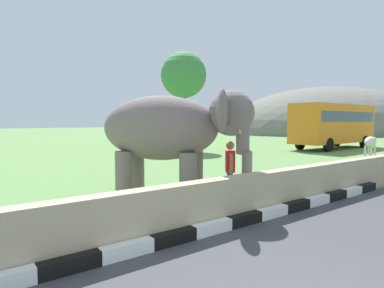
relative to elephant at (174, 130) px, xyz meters
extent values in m
cube|color=black|center=(-3.39, -2.37, -1.84)|extent=(0.90, 0.20, 0.24)
cube|color=white|center=(-2.49, -2.37, -1.84)|extent=(0.90, 0.20, 0.24)
cube|color=black|center=(-1.59, -2.37, -1.84)|extent=(0.90, 0.20, 0.24)
cube|color=white|center=(-0.69, -2.37, -1.84)|extent=(0.90, 0.20, 0.24)
cube|color=black|center=(0.21, -2.37, -1.84)|extent=(0.90, 0.20, 0.24)
cube|color=white|center=(1.11, -2.37, -1.84)|extent=(0.90, 0.20, 0.24)
cube|color=black|center=(2.01, -2.37, -1.84)|extent=(0.90, 0.20, 0.24)
cube|color=white|center=(2.91, -2.37, -1.84)|extent=(0.90, 0.20, 0.24)
cube|color=black|center=(3.81, -2.37, -1.84)|extent=(0.90, 0.20, 0.24)
cube|color=white|center=(4.71, -2.37, -1.84)|extent=(0.90, 0.20, 0.24)
cube|color=black|center=(5.61, -2.37, -1.84)|extent=(0.90, 0.20, 0.24)
cube|color=tan|center=(0.31, -2.07, -1.46)|extent=(28.00, 0.36, 1.00)
cylinder|color=slate|center=(0.66, -0.07, -1.25)|extent=(0.44, 0.44, 1.42)
cylinder|color=slate|center=(-0.01, -0.66, -1.25)|extent=(0.44, 0.44, 1.42)
cylinder|color=slate|center=(-0.47, 1.21, -1.25)|extent=(0.44, 0.44, 1.42)
cylinder|color=slate|center=(-1.14, 0.61, -1.25)|extent=(0.44, 0.44, 1.42)
ellipsoid|color=slate|center=(-0.24, 0.27, 0.06)|extent=(3.25, 3.38, 1.70)
sphere|color=slate|center=(1.00, -1.13, 0.44)|extent=(1.16, 1.16, 1.16)
ellipsoid|color=#D84C8C|center=(1.19, -1.34, 0.59)|extent=(0.72, 0.69, 0.44)
ellipsoid|color=slate|center=(1.49, -0.50, 0.49)|extent=(0.83, 0.78, 1.00)
ellipsoid|color=slate|center=(0.32, -1.54, 0.49)|extent=(0.83, 0.78, 1.00)
cylinder|color=slate|center=(1.19, -1.34, -0.11)|extent=(0.64, 0.62, 1.00)
cylinder|color=slate|center=(1.27, -1.43, -0.91)|extent=(0.44, 0.43, 0.82)
cone|color=beige|center=(1.36, -1.12, -0.01)|extent=(0.52, 0.48, 0.22)
cone|color=beige|center=(0.94, -1.49, -0.01)|extent=(0.52, 0.48, 0.22)
cylinder|color=navy|center=(1.43, -0.63, -1.55)|extent=(0.15, 0.15, 0.82)
cylinder|color=navy|center=(1.30, -0.79, -1.55)|extent=(0.15, 0.15, 0.82)
cube|color=red|center=(1.37, -0.71, -0.85)|extent=(0.44, 0.46, 0.58)
cylinder|color=#9E7251|center=(1.53, -0.51, -0.88)|extent=(0.14, 0.15, 0.52)
cylinder|color=#9E7251|center=(1.21, -0.91, -0.88)|extent=(0.13, 0.13, 0.52)
sphere|color=#9E7251|center=(1.37, -0.71, -0.42)|extent=(0.23, 0.23, 0.23)
cube|color=orange|center=(19.89, 6.80, 0.04)|extent=(8.98, 2.79, 3.00)
cube|color=#3F5160|center=(19.89, 6.80, 0.58)|extent=(8.27, 2.81, 0.76)
cylinder|color=black|center=(22.70, 8.04, -1.46)|extent=(1.01, 0.33, 1.00)
cylinder|color=black|center=(22.77, 5.75, -1.46)|extent=(1.01, 0.33, 1.00)
cylinder|color=black|center=(17.00, 7.86, -1.46)|extent=(1.01, 0.33, 1.00)
cylinder|color=black|center=(17.08, 5.56, -1.46)|extent=(1.01, 0.33, 1.00)
cylinder|color=beige|center=(17.04, 2.74, -1.64)|extent=(0.12, 0.12, 0.65)
cylinder|color=beige|center=(17.11, 2.39, -1.64)|extent=(0.12, 0.12, 0.65)
cylinder|color=beige|center=(16.16, 2.57, -1.64)|extent=(0.12, 0.12, 0.65)
cylinder|color=beige|center=(16.23, 2.21, -1.64)|extent=(0.12, 0.12, 0.65)
ellipsoid|color=beige|center=(16.63, 2.48, -1.06)|extent=(1.59, 0.88, 0.66)
ellipsoid|color=beige|center=(17.54, 2.66, -0.96)|extent=(0.44, 0.33, 0.32)
cylinder|color=brown|center=(9.64, 13.07, 0.40)|extent=(0.36, 0.36, 4.72)
sphere|color=#3D8342|center=(9.64, 13.07, 3.71)|extent=(3.45, 3.45, 3.45)
ellipsoid|color=slate|center=(53.31, 26.65, -1.96)|extent=(42.99, 34.39, 17.10)
camera|label=1|loc=(-4.70, -7.06, 0.23)|focal=30.28mm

